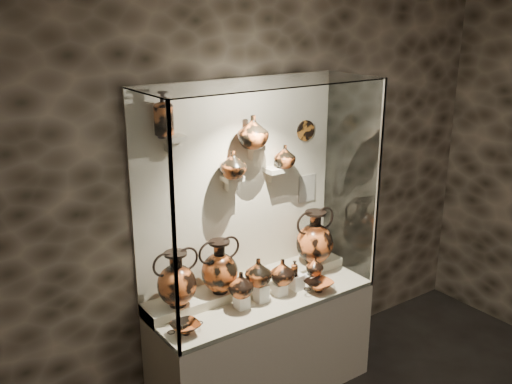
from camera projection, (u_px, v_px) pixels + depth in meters
wall_back at (238, 186)px, 4.23m from camera, size 5.00×0.02×3.20m
plinth at (262, 346)px, 4.35m from camera, size 1.70×0.60×0.80m
front_tier at (262, 298)px, 4.22m from camera, size 1.68×0.58×0.03m
rear_tier at (249, 285)px, 4.35m from camera, size 1.70×0.25×0.10m
back_panel at (238, 187)px, 4.23m from camera, size 1.70×0.03×1.60m
glass_front at (289, 209)px, 3.75m from camera, size 1.70×0.01×1.60m
glass_left at (152, 223)px, 3.52m from camera, size 0.01×0.60×1.60m
glass_right at (351, 178)px, 4.44m from camera, size 0.01×0.60×1.60m
glass_top at (263, 83)px, 3.74m from camera, size 1.70×0.60×0.01m
frame_post_left at (174, 237)px, 3.30m from camera, size 0.02×0.02×1.60m
frame_post_right at (378, 187)px, 4.21m from camera, size 0.02×0.02×1.60m
pedestal_a at (241, 301)px, 4.04m from camera, size 0.09×0.09×0.10m
pedestal_b at (261, 293)px, 4.13m from camera, size 0.09×0.09×0.13m
pedestal_c at (279, 289)px, 4.23m from camera, size 0.09×0.09×0.09m
pedestal_d at (296, 281)px, 4.31m from camera, size 0.09×0.09×0.12m
pedestal_e at (310, 279)px, 4.40m from camera, size 0.09×0.09×0.08m
bracket_ul at (174, 138)px, 3.73m from camera, size 0.14×0.12×0.04m
bracket_ca at (232, 178)px, 4.08m from camera, size 0.14×0.12×0.04m
bracket_cb at (255, 147)px, 4.13m from camera, size 0.10×0.12×0.04m
bracket_cc at (275, 170)px, 4.29m from camera, size 0.14×0.12×0.04m
amphora_left at (177, 279)px, 3.89m from camera, size 0.38×0.38×0.40m
amphora_mid at (219, 266)px, 4.08m from camera, size 0.36×0.36×0.40m
amphora_right at (315, 237)px, 4.54m from camera, size 0.40×0.40×0.45m
jug_a at (241, 284)px, 3.98m from camera, size 0.20×0.20×0.19m
jug_b at (258, 272)px, 4.08m from camera, size 0.21×0.21×0.20m
jug_c at (282, 271)px, 4.19m from camera, size 0.23×0.23×0.19m
jug_e at (315, 266)px, 4.36m from camera, size 0.16×0.16×0.14m
lekythos_small at (294, 268)px, 4.24m from camera, size 0.07×0.07×0.14m
kylix_left at (186, 327)px, 3.72m from camera, size 0.28×0.25×0.09m
kylix_right at (318, 285)px, 4.28m from camera, size 0.28×0.24×0.11m
lekythos_tall at (164, 112)px, 3.62m from camera, size 0.16×0.16×0.33m
ovoid_vase_a at (233, 164)px, 4.00m from camera, size 0.25×0.25×0.20m
ovoid_vase_b at (253, 132)px, 4.01m from camera, size 0.30×0.30×0.23m
ovoid_vase_c at (285, 156)px, 4.27m from camera, size 0.21×0.21×0.17m
wall_plate at (305, 131)px, 4.43m from camera, size 0.16×0.02×0.16m
info_placard at (307, 188)px, 4.60m from camera, size 0.17×0.01×0.22m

